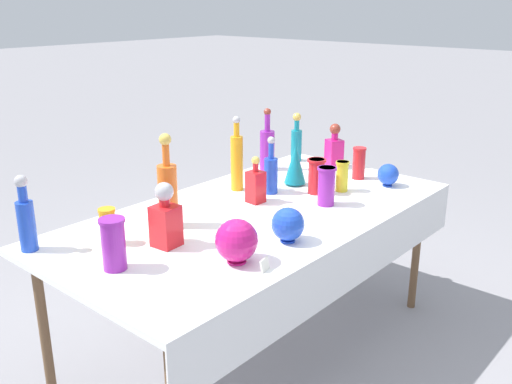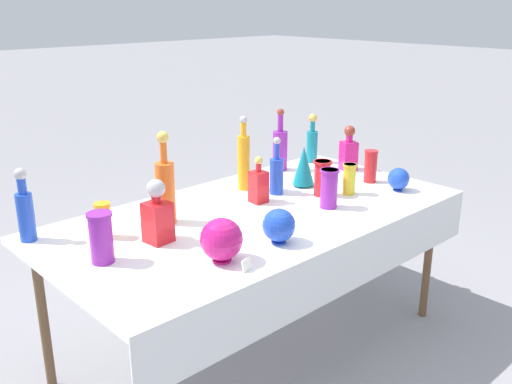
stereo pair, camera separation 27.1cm
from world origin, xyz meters
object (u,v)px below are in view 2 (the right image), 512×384
(tall_bottle_4, at_px, (165,188))
(tall_bottle_5, at_px, (312,142))
(tall_bottle_3, at_px, (277,173))
(slender_vase_5, at_px, (103,219))
(slender_vase_4, at_px, (349,178))
(slender_vase_1, at_px, (322,177))
(square_decanter_1, at_px, (349,151))
(round_bowl_0, at_px, (398,179))
(tall_bottle_2, at_px, (280,148))
(slender_vase_2, at_px, (329,187))
(tall_bottle_1, at_px, (244,159))
(square_decanter_2, at_px, (157,215))
(square_decanter_0, at_px, (259,185))
(slender_vase_3, at_px, (101,237))
(cardboard_box_behind_left, at_px, (193,232))
(round_bowl_1, at_px, (279,225))
(round_bowl_2, at_px, (221,239))
(slender_vase_0, at_px, (371,165))
(tall_bottle_0, at_px, (25,210))

(tall_bottle_4, relative_size, tall_bottle_5, 1.39)
(tall_bottle_3, bearing_deg, slender_vase_5, 174.47)
(slender_vase_4, bearing_deg, tall_bottle_3, 136.01)
(slender_vase_1, bearing_deg, slender_vase_5, 166.11)
(square_decanter_1, xyz_separation_m, round_bowl_0, (-0.12, -0.43, -0.05))
(tall_bottle_2, relative_size, tall_bottle_5, 1.21)
(tall_bottle_3, relative_size, slender_vase_2, 1.57)
(tall_bottle_1, relative_size, square_decanter_2, 1.46)
(tall_bottle_5, height_order, round_bowl_0, tall_bottle_5)
(square_decanter_0, relative_size, slender_vase_1, 1.28)
(square_decanter_1, height_order, slender_vase_1, square_decanter_1)
(tall_bottle_2, distance_m, square_decanter_1, 0.41)
(slender_vase_2, distance_m, slender_vase_5, 1.08)
(square_decanter_2, distance_m, slender_vase_3, 0.27)
(cardboard_box_behind_left, bearing_deg, tall_bottle_1, -109.53)
(round_bowl_1, bearing_deg, square_decanter_2, 135.60)
(tall_bottle_2, distance_m, round_bowl_1, 1.09)
(slender_vase_3, height_order, round_bowl_2, slender_vase_3)
(square_decanter_1, bearing_deg, slender_vase_1, -156.80)
(slender_vase_0, bearing_deg, tall_bottle_4, 167.37)
(tall_bottle_4, xyz_separation_m, round_bowl_0, (1.17, -0.46, -0.10))
(tall_bottle_1, height_order, square_decanter_2, tall_bottle_1)
(slender_vase_2, bearing_deg, square_decanter_1, 30.33)
(tall_bottle_2, xyz_separation_m, square_decanter_0, (-0.49, -0.34, -0.04))
(tall_bottle_0, height_order, tall_bottle_1, tall_bottle_1)
(tall_bottle_1, height_order, cardboard_box_behind_left, tall_bottle_1)
(slender_vase_2, bearing_deg, slender_vase_0, 12.72)
(tall_bottle_4, relative_size, slender_vase_5, 2.75)
(tall_bottle_2, distance_m, slender_vase_2, 0.69)
(slender_vase_5, xyz_separation_m, round_bowl_0, (1.47, -0.50, -0.02))
(tall_bottle_3, bearing_deg, round_bowl_0, -38.59)
(tall_bottle_1, height_order, tall_bottle_3, tall_bottle_1)
(slender_vase_4, height_order, round_bowl_1, slender_vase_4)
(tall_bottle_4, relative_size, square_decanter_1, 1.58)
(round_bowl_0, bearing_deg, tall_bottle_5, 82.65)
(tall_bottle_0, distance_m, square_decanter_2, 0.55)
(slender_vase_2, bearing_deg, tall_bottle_1, 102.80)
(tall_bottle_4, bearing_deg, slender_vase_3, -156.90)
(tall_bottle_5, bearing_deg, slender_vase_3, -166.10)
(tall_bottle_3, relative_size, round_bowl_0, 2.45)
(slender_vase_5, bearing_deg, tall_bottle_1, 5.19)
(tall_bottle_1, bearing_deg, slender_vase_2, -77.20)
(tall_bottle_3, bearing_deg, slender_vase_1, -49.80)
(tall_bottle_4, xyz_separation_m, cardboard_box_behind_left, (0.91, 1.05, -0.79))
(tall_bottle_0, distance_m, tall_bottle_2, 1.54)
(tall_bottle_2, height_order, slender_vase_0, tall_bottle_2)
(tall_bottle_4, height_order, round_bowl_2, tall_bottle_4)
(round_bowl_2, bearing_deg, tall_bottle_2, 34.61)
(square_decanter_0, height_order, round_bowl_0, square_decanter_0)
(tall_bottle_2, xyz_separation_m, slender_vase_5, (-1.28, -0.21, -0.05))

